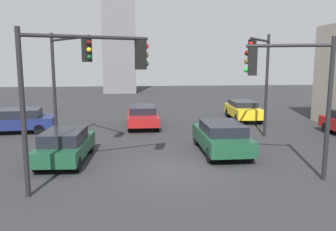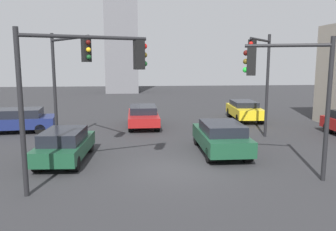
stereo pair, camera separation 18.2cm
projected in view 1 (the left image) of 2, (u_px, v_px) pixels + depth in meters
The scene contains 10 objects.
ground_plane at pixel (176, 170), 13.30m from camera, with size 94.37×94.37×0.00m, color #2D2D30.
traffic_light_0 at pixel (68, 67), 15.53m from camera, with size 2.36×3.29×5.62m.
traffic_light_1 at pixel (260, 67), 17.52m from camera, with size 2.03×2.56×5.70m.
traffic_light_2 at pixel (290, 80), 11.89m from camera, with size 2.87×1.16×5.06m.
traffic_light_3 at pixel (85, 75), 10.89m from camera, with size 4.00×1.61×5.24m.
car_0 at pixel (142, 115), 22.09m from camera, with size 1.93×4.74×1.35m.
car_1 at pixel (15, 120), 20.17m from camera, with size 4.88×2.51×1.42m.
car_2 at pixel (221, 137), 15.65m from camera, with size 1.98×4.58×1.46m.
car_4 at pixel (65, 145), 14.24m from camera, with size 2.02×4.25×1.39m.
car_5 at pixel (243, 110), 24.56m from camera, with size 2.11×4.58×1.39m.
Camera 1 is at (-1.67, -12.69, 4.20)m, focal length 35.98 mm.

